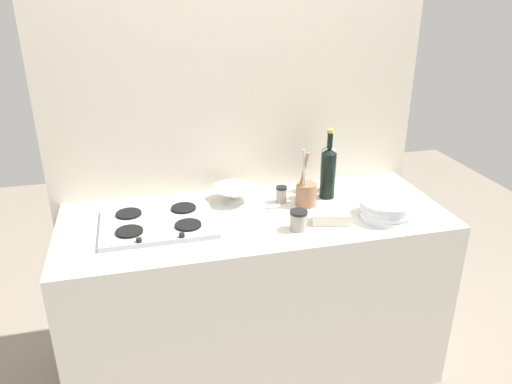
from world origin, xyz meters
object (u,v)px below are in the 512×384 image
(stovetop_hob, at_px, (158,222))
(wine_bottle_leftmost, at_px, (328,172))
(wine_bottle_mid_left, at_px, (328,167))
(utensil_crock, at_px, (306,193))
(plate_stack, at_px, (386,209))
(condiment_jar_front, at_px, (298,220))
(butter_dish, at_px, (331,217))
(mixing_bowl, at_px, (234,193))
(condiment_jar_rear, at_px, (281,194))

(stovetop_hob, relative_size, wine_bottle_leftmost, 1.42)
(wine_bottle_leftmost, height_order, wine_bottle_mid_left, wine_bottle_leftmost)
(stovetop_hob, height_order, utensil_crock, utensil_crock)
(stovetop_hob, bearing_deg, plate_stack, -9.82)
(wine_bottle_leftmost, xyz_separation_m, condiment_jar_front, (-0.25, -0.30, -0.09))
(wine_bottle_leftmost, xyz_separation_m, butter_dish, (-0.09, -0.27, -0.11))
(mixing_bowl, bearing_deg, stovetop_hob, -155.89)
(plate_stack, distance_m, butter_dish, 0.27)
(wine_bottle_leftmost, height_order, utensil_crock, wine_bottle_leftmost)
(utensil_crock, height_order, condiment_jar_front, utensil_crock)
(butter_dish, bearing_deg, condiment_jar_front, -170.29)
(stovetop_hob, distance_m, wine_bottle_mid_left, 0.91)
(utensil_crock, distance_m, condiment_jar_rear, 0.13)
(wine_bottle_mid_left, height_order, utensil_crock, wine_bottle_mid_left)
(mixing_bowl, height_order, butter_dish, mixing_bowl)
(condiment_jar_front, bearing_deg, wine_bottle_leftmost, 49.92)
(condiment_jar_front, height_order, condiment_jar_rear, condiment_jar_front)
(plate_stack, relative_size, wine_bottle_leftmost, 0.70)
(wine_bottle_leftmost, xyz_separation_m, wine_bottle_mid_left, (0.03, 0.08, -0.01))
(wine_bottle_mid_left, xyz_separation_m, condiment_jar_rear, (-0.27, -0.08, -0.09))
(plate_stack, distance_m, condiment_jar_rear, 0.51)
(butter_dish, relative_size, condiment_jar_front, 1.86)
(butter_dish, xyz_separation_m, utensil_crock, (-0.05, 0.20, 0.04))
(wine_bottle_leftmost, bearing_deg, plate_stack, -57.82)
(wine_bottle_mid_left, xyz_separation_m, utensil_crock, (-0.17, -0.15, -0.06))
(mixing_bowl, relative_size, butter_dish, 1.28)
(stovetop_hob, relative_size, wine_bottle_mid_left, 1.55)
(wine_bottle_leftmost, distance_m, condiment_jar_front, 0.40)
(stovetop_hob, xyz_separation_m, condiment_jar_rear, (0.61, 0.11, 0.03))
(wine_bottle_mid_left, xyz_separation_m, butter_dish, (-0.12, -0.35, -0.10))
(plate_stack, xyz_separation_m, condiment_jar_front, (-0.43, -0.01, 0.00))
(wine_bottle_leftmost, distance_m, mixing_bowl, 0.48)
(mixing_bowl, bearing_deg, condiment_jar_front, -59.35)
(wine_bottle_mid_left, height_order, condiment_jar_rear, wine_bottle_mid_left)
(condiment_jar_front, bearing_deg, stovetop_hob, 162.13)
(stovetop_hob, xyz_separation_m, condiment_jar_front, (0.60, -0.19, 0.03))
(wine_bottle_leftmost, bearing_deg, utensil_crock, -153.97)
(condiment_jar_front, relative_size, condiment_jar_rear, 1.10)
(condiment_jar_rear, bearing_deg, plate_stack, -34.05)
(butter_dish, bearing_deg, mixing_bowl, 138.43)
(wine_bottle_mid_left, bearing_deg, stovetop_hob, -167.85)
(butter_dish, height_order, condiment_jar_rear, condiment_jar_rear)
(wine_bottle_leftmost, relative_size, utensil_crock, 1.21)
(mixing_bowl, bearing_deg, butter_dish, -41.57)
(utensil_crock, bearing_deg, stovetop_hob, -176.78)
(mixing_bowl, height_order, condiment_jar_rear, condiment_jar_rear)
(wine_bottle_leftmost, distance_m, condiment_jar_rear, 0.26)
(plate_stack, height_order, wine_bottle_leftmost, wine_bottle_leftmost)
(wine_bottle_mid_left, bearing_deg, wine_bottle_leftmost, -110.73)
(mixing_bowl, distance_m, condiment_jar_front, 0.42)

